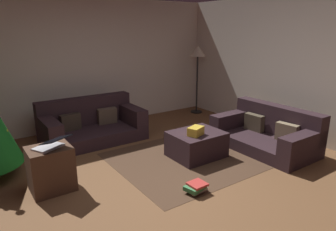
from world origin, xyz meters
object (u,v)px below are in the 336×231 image
Objects in this scene: gift_box at (196,131)px; tv_remote at (194,135)px; ottoman at (196,144)px; laptop at (51,144)px; couch_left at (91,125)px; couch_right at (268,133)px; side_table at (51,169)px; book_stack at (196,187)px; corner_lamp at (198,56)px.

gift_box is 0.07m from tv_remote.
laptop is (-2.18, 0.19, 0.43)m from ottoman.
tv_remote is at bearing -154.69° from gift_box.
couch_left is 11.11× the size of tv_remote.
gift_box is at bearing 77.35° from couch_right.
side_table is at bearing 53.20° from couch_left.
tv_remote is at bearing -9.62° from side_table.
couch_right is 1.33m from ottoman.
tv_remote reaches higher than ottoman.
laptop is at bearing 172.32° from gift_box.
couch_left is at bearing 99.52° from tv_remote.
laptop reaches higher than gift_box.
side_table is 1.17× the size of laptop.
couch_left is at bearing 98.26° from book_stack.
gift_box is at bearing -136.83° from ottoman.
couch_left is 2.62m from book_stack.
gift_box is (-0.10, -0.09, 0.27)m from ottoman.
gift_box reaches higher than book_stack.
couch_left reaches higher than ottoman.
corner_lamp is (1.73, 2.07, 1.16)m from ottoman.
laptop reaches higher than side_table.
couch_right is 3.51m from laptop.
couch_right is 2.06m from book_stack.
couch_right reaches higher than tv_remote.
couch_left is at bearing -172.89° from corner_lamp.
side_table is at bearing 173.85° from ottoman.
tv_remote is (0.96, -1.83, 0.14)m from couch_left.
ottoman is 2.93m from corner_lamp.
side_table reaches higher than tv_remote.
corner_lamp is at bearing 50.11° from book_stack.
book_stack is at bearing 103.42° from couch_right.
couch_right is at bearing 138.07° from couch_left.
corner_lamp is at bearing 49.75° from gift_box.
book_stack is (1.45, -1.06, -0.56)m from laptop.
tv_remote is at bearing 78.47° from couch_right.
laptop is at bearing 54.77° from couch_left.
tv_remote reaches higher than book_stack.
tv_remote is 0.10× the size of corner_lamp.
book_stack is 4.05m from corner_lamp.
corner_lamp reaches higher than couch_left.
tv_remote is 0.33× the size of laptop.
laptop is 1.57× the size of book_stack.
gift_box is at bearing 51.10° from book_stack.
couch_left is 5.67× the size of book_stack.
couch_left is 3.08× the size of side_table.
laptop is (-1.07, -1.53, 0.35)m from couch_left.
side_table is at bearing 142.99° from book_stack.
couch_right is 1.41m from gift_box.
ottoman reaches higher than book_stack.
couch_left is at bearing 53.37° from side_table.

